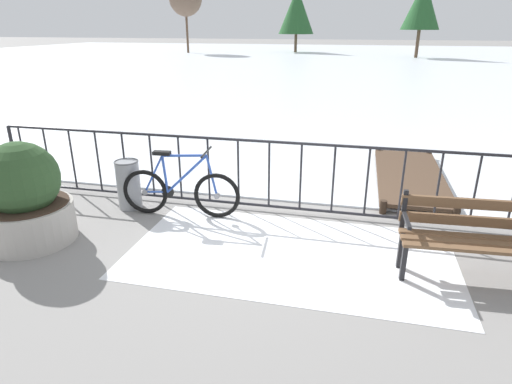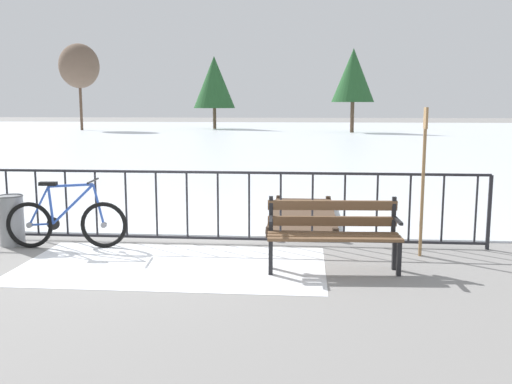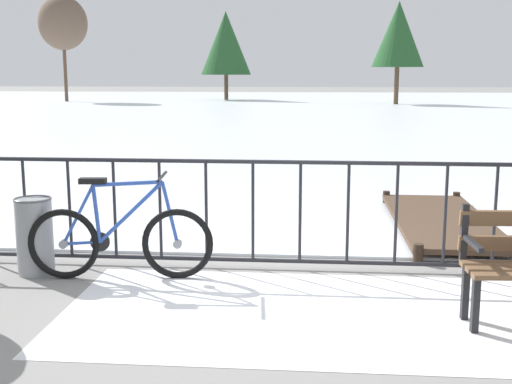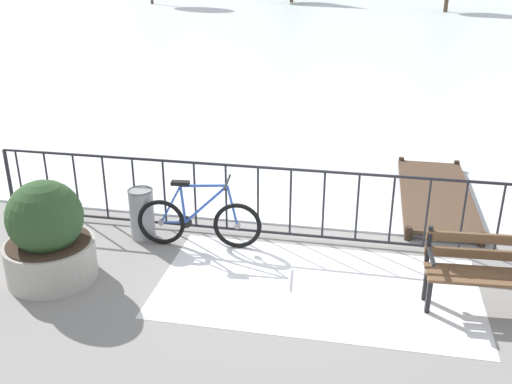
{
  "view_description": "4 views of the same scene",
  "coord_description": "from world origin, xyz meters",
  "px_view_note": "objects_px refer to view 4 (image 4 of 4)",
  "views": [
    {
      "loc": [
        0.94,
        -5.75,
        2.57
      ],
      "look_at": [
        -0.26,
        -0.67,
        0.55
      ],
      "focal_mm": 30.42,
      "sensor_mm": 36.0,
      "label": 1
    },
    {
      "loc": [
        1.95,
        -8.1,
        2.02
      ],
      "look_at": [
        1.2,
        0.37,
        0.72
      ],
      "focal_mm": 40.24,
      "sensor_mm": 36.0,
      "label": 2
    },
    {
      "loc": [
        0.34,
        -6.19,
        1.89
      ],
      "look_at": [
        -0.21,
        0.16,
        0.73
      ],
      "focal_mm": 46.29,
      "sensor_mm": 36.0,
      "label": 3
    },
    {
      "loc": [
        0.72,
        -7.27,
        3.78
      ],
      "look_at": [
        -0.77,
        0.29,
        0.56
      ],
      "focal_mm": 40.8,
      "sensor_mm": 36.0,
      "label": 4
    }
  ],
  "objects_px": {
    "bicycle_near_railing": "(199,221)",
    "trash_bin": "(142,213)",
    "planter_with_shrub": "(48,236)",
    "park_bench": "(499,267)"
  },
  "relations": [
    {
      "from": "bicycle_near_railing",
      "to": "trash_bin",
      "type": "xyz_separation_m",
      "value": [
        -0.85,
        0.09,
        0.0
      ]
    },
    {
      "from": "planter_with_shrub",
      "to": "trash_bin",
      "type": "bearing_deg",
      "value": 60.77
    },
    {
      "from": "park_bench",
      "to": "trash_bin",
      "type": "height_order",
      "value": "park_bench"
    },
    {
      "from": "bicycle_near_railing",
      "to": "planter_with_shrub",
      "type": "xyz_separation_m",
      "value": [
        -1.55,
        -1.16,
        0.2
      ]
    },
    {
      "from": "park_bench",
      "to": "trash_bin",
      "type": "distance_m",
      "value": 4.64
    },
    {
      "from": "trash_bin",
      "to": "bicycle_near_railing",
      "type": "bearing_deg",
      "value": -5.77
    },
    {
      "from": "park_bench",
      "to": "planter_with_shrub",
      "type": "bearing_deg",
      "value": -175.72
    },
    {
      "from": "bicycle_near_railing",
      "to": "planter_with_shrub",
      "type": "relative_size",
      "value": 1.33
    },
    {
      "from": "trash_bin",
      "to": "park_bench",
      "type": "bearing_deg",
      "value": -10.64
    },
    {
      "from": "bicycle_near_railing",
      "to": "park_bench",
      "type": "relative_size",
      "value": 1.05
    }
  ]
}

